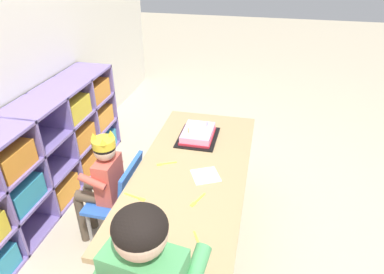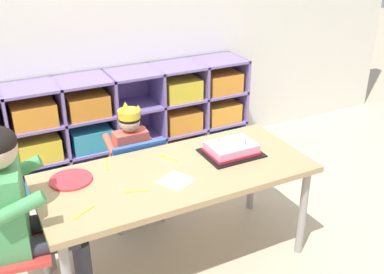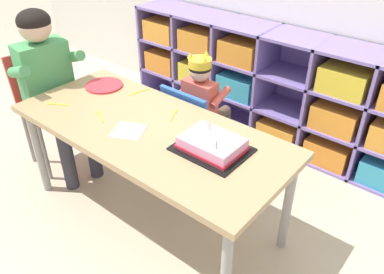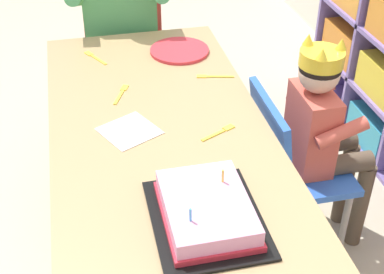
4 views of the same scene
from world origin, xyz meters
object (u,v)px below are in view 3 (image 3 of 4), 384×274
Objects in this scene: child_with_crown at (204,99)px; paper_plate_stack at (104,85)px; classroom_chair_adult_side at (47,98)px; activity_table at (149,136)px; adult_helper_seated at (50,78)px; fork_by_napkin at (57,104)px; fork_near_cake_tray at (100,116)px; fork_scattered_mid_table at (174,115)px; fork_beside_plate_stack at (138,92)px; classroom_chair_blue at (193,124)px; birthday_cake_on_tray at (212,145)px.

child_with_crown reaches higher than paper_plate_stack.
activity_table is at bearing -81.22° from classroom_chair_adult_side.
activity_table is at bearing -79.90° from adult_helper_seated.
child_with_crown is at bearing 27.75° from fork_by_napkin.
fork_near_cake_tray is at bearing -43.87° from paper_plate_stack.
classroom_chair_adult_side is 0.68m from fork_near_cake_tray.
child_with_crown is 6.84× the size of fork_near_cake_tray.
fork_scattered_mid_table is at bearing 104.03° from child_with_crown.
fork_near_cake_tray is 0.29m from fork_by_napkin.
fork_scattered_mid_table is 0.67m from fork_by_napkin.
fork_beside_plate_stack is (0.22, 0.07, -0.00)m from paper_plate_stack.
classroom_chair_blue reaches higher than paper_plate_stack.
fork_beside_plate_stack is at bearing 121.54° from fork_near_cake_tray.
classroom_chair_blue reaches higher than fork_scattered_mid_table.
classroom_chair_blue is at bearing 23.39° from fork_by_napkin.
classroom_chair_adult_side is 0.42m from fork_by_napkin.
fork_scattered_mid_table is 0.40m from fork_near_cake_tray.
fork_scattered_mid_table is at bearing -86.50° from fork_beside_plate_stack.
child_with_crown reaches higher than birthday_cake_on_tray.
classroom_chair_blue is 0.92m from adult_helper_seated.
paper_plate_stack is (-0.46, -0.40, 0.10)m from child_with_crown.
fork_near_cake_tray is at bearing -158.03° from fork_beside_plate_stack.
birthday_cake_on_tray is at bearing -7.59° from paper_plate_stack.
adult_helper_seated is 0.34m from paper_plate_stack.
paper_plate_stack is at bearing -47.01° from adult_helper_seated.
classroom_chair_blue is 0.84× the size of classroom_chair_adult_side.
fork_beside_plate_stack is at bearing -53.58° from adult_helper_seated.
birthday_cake_on_tray is at bearing 44.14° from fork_scattered_mid_table.
child_with_crown is 2.51× the size of birthday_cake_on_tray.
paper_plate_stack is at bearing 159.89° from fork_near_cake_tray.
adult_helper_seated is (-0.74, -0.48, 0.27)m from classroom_chair_blue.
paper_plate_stack is at bearing 172.41° from birthday_cake_on_tray.
adult_helper_seated reaches higher than classroom_chair_adult_side.
child_with_crown reaches higher than classroom_chair_adult_side.
child_with_crown is at bearing -43.10° from adult_helper_seated.
birthday_cake_on_tray is 0.96m from fork_by_napkin.
child_with_crown is at bearing -48.08° from classroom_chair_adult_side.
activity_table is 1.80× the size of child_with_crown.
adult_helper_seated is at bearing -90.00° from classroom_chair_adult_side.
paper_plate_stack is (-0.46, -0.29, 0.23)m from classroom_chair_blue.
paper_plate_stack is (0.39, 0.17, 0.15)m from classroom_chair_adult_side.
classroom_chair_adult_side reaches higher than fork_near_cake_tray.
classroom_chair_blue is at bearing -53.30° from classroom_chair_adult_side.
paper_plate_stack is 1.78× the size of fork_by_napkin.
classroom_chair_adult_side is 0.72× the size of adult_helper_seated.
fork_scattered_mid_table is at bearing 65.42° from fork_near_cake_tray.
classroom_chair_blue is 0.61× the size of adult_helper_seated.
classroom_chair_blue is 0.62m from fork_near_cake_tray.
fork_scattered_mid_table is at bearing 0.99° from paper_plate_stack.
child_with_crown is 0.87m from fork_by_napkin.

